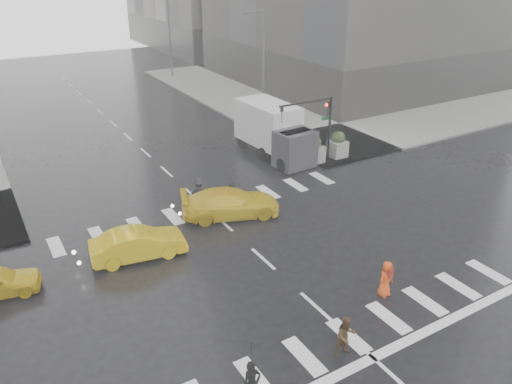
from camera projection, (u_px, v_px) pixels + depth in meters
ground at (263, 259)px, 22.97m from camera, size 120.00×120.00×0.00m
sidewalk_ne at (345, 108)px, 45.55m from camera, size 35.00×35.00×0.15m
road_markings at (263, 259)px, 22.97m from camera, size 18.00×48.00×0.01m
traffic_signal_pole at (318, 118)px, 31.98m from camera, size 4.45×0.42×4.50m
street_lamp_near at (262, 62)px, 39.86m from camera, size 2.15×0.22×9.00m
street_lamp_far at (168, 33)px, 55.39m from camera, size 2.15×0.22×9.00m
planter_west at (289, 156)px, 32.16m from camera, size 1.10×1.10×1.80m
planter_mid at (314, 150)px, 33.08m from camera, size 1.10×1.10×1.80m
planter_east at (338, 145)px, 34.01m from camera, size 1.10×1.10×1.80m
pedestrian_black at (252, 363)px, 14.88m from camera, size 1.05×1.06×2.43m
pedestrian_brown at (346, 336)px, 17.15m from camera, size 0.82×0.67×1.58m
pedestrian_orange at (386, 279)px, 20.20m from camera, size 0.83×0.61×1.57m
pedestrian_far_a at (232, 196)px, 26.99m from camera, size 1.05×0.69×1.71m
pedestrian_far_b at (199, 193)px, 27.42m from camera, size 1.26×1.09×1.70m
taxi_mid at (138, 244)px, 22.81m from camera, size 4.47×2.09×1.42m
taxi_rear at (231, 203)px, 26.51m from camera, size 5.04×3.50×1.51m
box_truck at (275, 130)px, 33.98m from camera, size 2.51×6.70×3.56m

